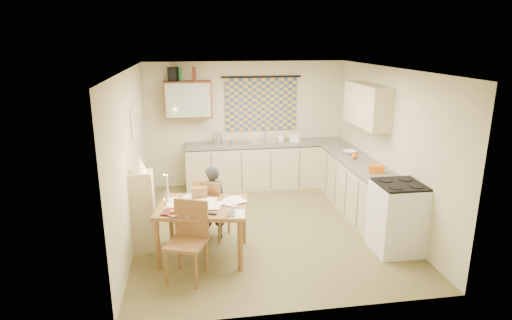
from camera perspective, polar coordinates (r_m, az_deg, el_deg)
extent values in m
cube|color=brown|center=(6.99, 1.25, -8.96)|extent=(4.00, 4.50, 0.02)
cube|color=white|center=(6.36, 1.39, 12.12)|extent=(4.00, 4.50, 0.02)
cube|color=beige|center=(8.74, -1.32, 4.83)|extent=(4.00, 0.02, 2.50)
cube|color=beige|center=(4.47, 6.48, -6.30)|extent=(4.00, 0.02, 2.50)
cube|color=beige|center=(6.52, -16.34, 0.33)|extent=(0.02, 4.50, 2.50)
cube|color=beige|center=(7.19, 17.30, 1.66)|extent=(0.02, 4.50, 2.50)
cube|color=navy|center=(8.68, 0.68, 7.43)|extent=(1.45, 0.03, 1.05)
cylinder|color=black|center=(8.59, 0.72, 11.04)|extent=(1.60, 0.04, 0.04)
cube|color=#602716|center=(8.40, -9.05, 7.99)|extent=(0.90, 0.34, 0.70)
cube|color=#99B2A5|center=(8.23, -9.05, 7.83)|extent=(0.84, 0.02, 0.64)
cube|color=tan|center=(7.49, 14.60, 7.11)|extent=(0.34, 1.30, 0.70)
cube|color=white|center=(6.80, -15.90, 4.89)|extent=(0.04, 0.50, 0.40)
cube|color=beige|center=(6.80, -15.69, 4.90)|extent=(0.01, 0.42, 0.32)
cube|color=tan|center=(8.70, 1.61, -0.79)|extent=(3.30, 0.60, 0.86)
cube|color=#565451|center=(8.58, 1.64, 2.22)|extent=(3.30, 0.62, 0.04)
cube|color=tan|center=(7.45, 14.05, -4.20)|extent=(0.60, 2.95, 0.86)
cube|color=#565451|center=(7.30, 14.29, -0.73)|extent=(0.62, 2.95, 0.04)
cube|color=white|center=(6.39, 18.32, -7.37)|extent=(0.65, 0.65, 0.98)
cube|color=black|center=(6.22, 18.72, -3.08)|extent=(0.62, 0.62, 0.03)
cube|color=silver|center=(8.57, 1.08, 2.07)|extent=(0.60, 0.51, 0.10)
cylinder|color=silver|center=(8.70, 1.15, 3.51)|extent=(0.03, 0.03, 0.28)
cube|color=silver|center=(8.48, -2.13, 2.41)|extent=(0.37, 0.33, 0.06)
cylinder|color=silver|center=(8.42, -5.18, 2.88)|extent=(0.23, 0.23, 0.24)
cylinder|color=white|center=(8.67, 5.22, 2.99)|extent=(0.31, 0.31, 0.16)
imported|color=white|center=(8.65, 3.37, 3.17)|extent=(0.16, 0.16, 0.21)
imported|color=white|center=(7.91, 12.36, 1.04)|extent=(0.28, 0.28, 0.06)
cube|color=#D5630C|center=(6.89, 15.79, -1.16)|extent=(0.26, 0.23, 0.12)
sphere|color=#D5630C|center=(7.57, 12.97, 0.50)|extent=(0.10, 0.10, 0.10)
cube|color=black|center=(8.35, -11.02, 11.17)|extent=(0.20, 0.23, 0.26)
cylinder|color=#195926|center=(8.35, -10.08, 11.21)|extent=(0.09, 0.09, 0.26)
cylinder|color=#602716|center=(8.35, -8.23, 11.29)|extent=(0.08, 0.08, 0.26)
cube|color=brown|center=(5.89, -7.16, -6.22)|extent=(1.34, 1.11, 0.05)
cube|color=brown|center=(6.53, -5.78, -6.43)|extent=(0.58, 0.58, 0.04)
cube|color=brown|center=(6.28, -6.58, -4.91)|extent=(0.39, 0.24, 0.47)
cube|color=brown|center=(5.47, -9.28, -10.97)|extent=(0.58, 0.58, 0.04)
cube|color=brown|center=(5.52, -8.61, -7.60)|extent=(0.43, 0.21, 0.49)
imported|color=black|center=(6.44, -5.86, -5.65)|extent=(0.45, 0.32, 1.14)
cube|color=tan|center=(6.27, -14.83, -6.62)|extent=(0.32, 0.30, 1.17)
cone|color=white|center=(6.05, -15.29, -0.54)|extent=(0.20, 0.20, 0.22)
cube|color=brown|center=(6.11, -7.56, -4.34)|extent=(0.22, 0.10, 0.16)
imported|color=white|center=(5.49, -3.28, -7.02)|extent=(0.21, 0.21, 0.09)
imported|color=maroon|center=(5.73, -12.25, -6.72)|extent=(0.33, 0.36, 0.02)
imported|color=#D5630C|center=(5.84, -10.98, -6.22)|extent=(0.19, 0.24, 0.02)
cube|color=#D5630C|center=(5.65, -10.75, -6.85)|extent=(0.13, 0.10, 0.04)
cube|color=black|center=(5.56, -5.94, -7.16)|extent=(0.14, 0.09, 0.02)
cylinder|color=silver|center=(5.99, -11.75, -4.85)|extent=(0.08, 0.08, 0.18)
cylinder|color=white|center=(5.94, -11.76, -2.97)|extent=(0.03, 0.03, 0.22)
sphere|color=#FFCC66|center=(5.89, -12.20, -1.93)|extent=(0.02, 0.02, 0.02)
cube|color=white|center=(5.55, -2.56, -7.20)|extent=(0.24, 0.31, 0.00)
cube|color=white|center=(5.69, -9.87, -6.81)|extent=(0.35, 0.36, 0.00)
cube|color=white|center=(6.16, -8.81, -4.97)|extent=(0.31, 0.36, 0.00)
cube|color=white|center=(5.65, -8.76, -6.92)|extent=(0.36, 0.36, 0.00)
cube|color=white|center=(5.93, -2.87, -5.60)|extent=(0.36, 0.36, 0.00)
cube|color=white|center=(6.05, -11.07, -5.43)|extent=(0.28, 0.34, 0.00)
cube|color=white|center=(5.98, -6.37, -5.45)|extent=(0.27, 0.33, 0.00)
cube|color=white|center=(5.94, -3.59, -5.51)|extent=(0.34, 0.36, 0.00)
cube|color=white|center=(5.82, -5.74, -6.04)|extent=(0.27, 0.33, 0.00)
cube|color=white|center=(5.81, -7.48, -6.10)|extent=(0.35, 0.36, 0.00)
cube|color=white|center=(5.92, -7.65, -5.67)|extent=(0.22, 0.31, 0.00)
cube|color=white|center=(5.68, -10.59, -6.77)|extent=(0.36, 0.36, 0.00)
cube|color=white|center=(5.98, -2.64, -5.30)|extent=(0.29, 0.35, 0.00)
cube|color=white|center=(5.85, -10.30, -6.01)|extent=(0.35, 0.36, 0.00)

